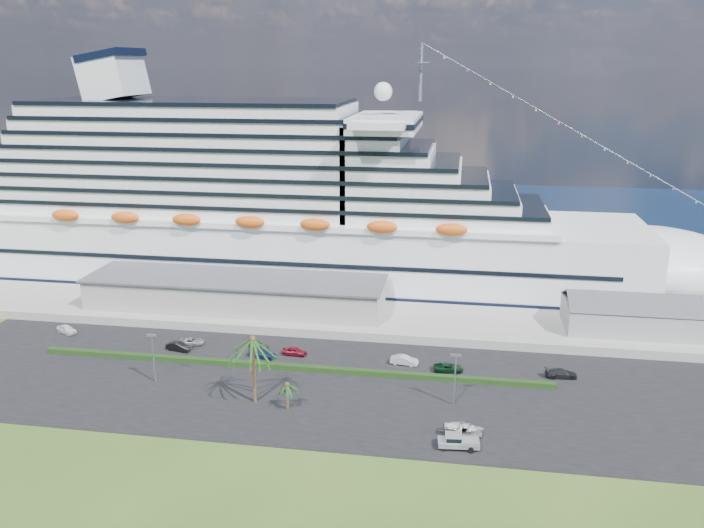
% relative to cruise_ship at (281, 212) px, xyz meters
% --- Properties ---
extents(ground, '(420.00, 420.00, 0.00)m').
position_rel_cruise_ship_xyz_m(ground, '(21.53, -64.00, -16.69)').
color(ground, '#36551C').
rests_on(ground, ground).
extents(asphalt_lot, '(140.00, 38.00, 0.12)m').
position_rel_cruise_ship_xyz_m(asphalt_lot, '(21.53, -53.00, -16.63)').
color(asphalt_lot, black).
rests_on(asphalt_lot, ground).
extents(wharf, '(240.00, 20.00, 1.80)m').
position_rel_cruise_ship_xyz_m(wharf, '(21.53, -24.00, -15.79)').
color(wharf, gray).
rests_on(wharf, ground).
extents(water, '(420.00, 160.00, 0.02)m').
position_rel_cruise_ship_xyz_m(water, '(21.53, 66.00, -16.68)').
color(water, '#0B1932').
rests_on(water, ground).
extents(cruise_ship, '(191.00, 38.00, 54.00)m').
position_rel_cruise_ship_xyz_m(cruise_ship, '(0.00, 0.00, 0.00)').
color(cruise_ship, silver).
rests_on(cruise_ship, ground).
extents(terminal_building, '(61.00, 15.00, 6.30)m').
position_rel_cruise_ship_xyz_m(terminal_building, '(-3.47, -24.00, -11.68)').
color(terminal_building, gray).
rests_on(terminal_building, wharf).
extents(port_shed, '(24.00, 12.31, 7.37)m').
position_rel_cruise_ship_xyz_m(port_shed, '(73.53, -24.00, -12.30)').
color(port_shed, gray).
rests_on(port_shed, wharf).
extents(hedge, '(88.00, 1.10, 0.90)m').
position_rel_cruise_ship_xyz_m(hedge, '(13.53, -48.00, -16.12)').
color(hedge, black).
rests_on(hedge, asphalt_lot).
extents(lamp_post_left, '(1.60, 0.35, 8.27)m').
position_rel_cruise_ship_xyz_m(lamp_post_left, '(-6.47, -56.00, -11.35)').
color(lamp_post_left, gray).
rests_on(lamp_post_left, asphalt_lot).
extents(lamp_post_right, '(1.60, 0.35, 8.27)m').
position_rel_cruise_ship_xyz_m(lamp_post_right, '(41.53, -56.00, -11.35)').
color(lamp_post_right, gray).
rests_on(lamp_post_right, asphalt_lot).
extents(palm_tall, '(8.82, 8.82, 11.13)m').
position_rel_cruise_ship_xyz_m(palm_tall, '(11.53, -60.00, -7.49)').
color(palm_tall, '#47301E').
rests_on(palm_tall, ground).
extents(palm_short, '(3.53, 3.53, 4.56)m').
position_rel_cruise_ship_xyz_m(palm_short, '(17.03, -61.50, -13.03)').
color(palm_short, '#47301E').
rests_on(palm_short, ground).
extents(parked_car_0, '(4.87, 3.56, 1.54)m').
position_rel_cruise_ship_xyz_m(parked_car_0, '(-32.31, -39.04, -15.80)').
color(parked_car_0, white).
rests_on(parked_car_0, asphalt_lot).
extents(parked_car_1, '(4.97, 2.59, 1.56)m').
position_rel_cruise_ship_xyz_m(parked_car_1, '(-7.75, -43.42, -15.80)').
color(parked_car_1, black).
rests_on(parked_car_1, asphalt_lot).
extents(parked_car_2, '(4.94, 2.82, 1.30)m').
position_rel_cruise_ship_xyz_m(parked_car_2, '(-6.49, -40.65, -15.93)').
color(parked_car_2, gray).
rests_on(parked_car_2, asphalt_lot).
extents(parked_car_3, '(5.18, 2.67, 1.44)m').
position_rel_cruise_ship_xyz_m(parked_car_3, '(8.13, -44.03, -15.86)').
color(parked_car_3, navy).
rests_on(parked_car_3, asphalt_lot).
extents(parked_car_4, '(4.49, 2.10, 1.49)m').
position_rel_cruise_ship_xyz_m(parked_car_4, '(13.29, -42.07, -15.83)').
color(parked_car_4, maroon).
rests_on(parked_car_4, asphalt_lot).
extents(parked_car_5, '(4.92, 2.19, 1.57)m').
position_rel_cruise_ship_xyz_m(parked_car_5, '(32.82, -42.82, -15.79)').
color(parked_car_5, silver).
rests_on(parked_car_5, asphalt_lot).
extents(parked_car_6, '(5.17, 2.76, 1.38)m').
position_rel_cruise_ship_xyz_m(parked_car_6, '(40.38, -44.37, -15.88)').
color(parked_car_6, black).
rests_on(parked_car_6, asphalt_lot).
extents(parked_car_7, '(5.41, 2.69, 1.51)m').
position_rel_cruise_ship_xyz_m(parked_car_7, '(58.75, -43.72, -15.82)').
color(parked_car_7, black).
rests_on(parked_car_7, asphalt_lot).
extents(pickup_truck, '(5.70, 2.49, 1.96)m').
position_rel_cruise_ship_xyz_m(pickup_truck, '(42.31, -68.34, -15.50)').
color(pickup_truck, black).
rests_on(pickup_truck, asphalt_lot).
extents(boat_trailer, '(6.27, 3.97, 1.81)m').
position_rel_cruise_ship_xyz_m(boat_trailer, '(43.03, -65.06, -15.37)').
color(boat_trailer, gray).
rests_on(boat_trailer, asphalt_lot).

